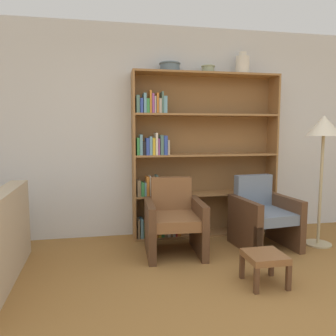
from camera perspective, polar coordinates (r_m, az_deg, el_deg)
ground_plane at (r=2.67m, az=18.36°, el=-25.42°), size 24.00×24.00×0.00m
wall_back at (r=4.49m, az=3.95°, el=6.22°), size 12.00×0.06×2.75m
bookshelf at (r=4.34m, az=4.23°, el=1.48°), size 1.93×0.30×2.14m
bowl_cream at (r=4.31m, az=0.32°, el=17.23°), size 0.27×0.27×0.11m
bowl_sage at (r=4.43m, az=7.00°, el=16.77°), size 0.18×0.18×0.09m
vase_tall at (r=4.61m, az=12.84°, el=17.14°), size 0.18×0.18×0.28m
armchair_leather at (r=3.80m, az=1.04°, el=-9.01°), size 0.68×0.71×0.84m
armchair_cushioned at (r=4.16m, az=16.15°, el=-7.90°), size 0.71×0.75×0.84m
floor_lamp at (r=4.32m, az=25.46°, el=5.50°), size 0.41×0.41×1.58m
footstool at (r=3.21m, az=16.50°, el=-14.98°), size 0.34×0.34×0.29m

